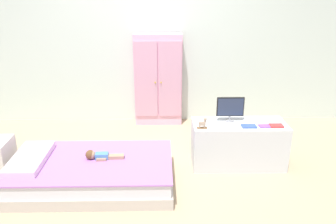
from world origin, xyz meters
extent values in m
cube|color=tan|center=(0.00, 0.00, -0.01)|extent=(10.00, 10.00, 0.02)
cube|color=silver|center=(0.00, 1.57, 1.35)|extent=(6.40, 0.05, 2.70)
cube|color=beige|center=(-0.52, -0.23, 0.06)|extent=(1.63, 0.94, 0.12)
cube|color=silver|center=(-0.52, -0.23, 0.19)|extent=(1.59, 0.90, 0.14)
cube|color=#B270C6|center=(-0.52, -0.23, 0.26)|extent=(1.62, 0.93, 0.02)
cube|color=silver|center=(-1.13, -0.23, 0.30)|extent=(0.32, 0.67, 0.06)
cube|color=#4C84C6|center=(-0.42, -0.18, 0.30)|extent=(0.13, 0.08, 0.06)
cube|color=tan|center=(-0.27, -0.16, 0.29)|extent=(0.16, 0.04, 0.04)
cube|color=tan|center=(-0.27, -0.20, 0.29)|extent=(0.16, 0.04, 0.04)
cube|color=tan|center=(-0.42, -0.13, 0.28)|extent=(0.10, 0.03, 0.03)
cube|color=tan|center=(-0.42, -0.24, 0.28)|extent=(0.10, 0.03, 0.03)
sphere|color=tan|center=(-0.52, -0.19, 0.32)|extent=(0.09, 0.09, 0.09)
sphere|color=brown|center=(-0.53, -0.19, 0.32)|extent=(0.10, 0.10, 0.10)
cube|color=#EFADCC|center=(0.15, 1.42, 0.65)|extent=(0.67, 0.21, 1.30)
cube|color=#D298B3|center=(-0.02, 1.31, 0.69)|extent=(0.32, 0.02, 1.07)
cube|color=#D298B3|center=(0.32, 1.31, 0.69)|extent=(0.32, 0.02, 1.07)
sphere|color=gold|center=(0.11, 1.29, 0.65)|extent=(0.02, 0.02, 0.02)
sphere|color=gold|center=(0.19, 1.29, 0.65)|extent=(0.02, 0.02, 0.02)
cube|color=silver|center=(1.05, 0.16, 0.25)|extent=(1.03, 0.43, 0.51)
cylinder|color=#99999E|center=(0.95, 0.23, 0.51)|extent=(0.10, 0.10, 0.01)
cylinder|color=#99999E|center=(0.95, 0.23, 0.54)|extent=(0.02, 0.02, 0.05)
cube|color=black|center=(0.95, 0.23, 0.67)|extent=(0.30, 0.02, 0.22)
cube|color=#28334C|center=(0.95, 0.22, 0.67)|extent=(0.28, 0.01, 0.20)
cube|color=#8E6642|center=(0.62, 0.04, 0.51)|extent=(0.11, 0.01, 0.01)
cube|color=#8E6642|center=(0.62, 0.01, 0.51)|extent=(0.11, 0.01, 0.01)
cube|color=tan|center=(0.62, 0.02, 0.56)|extent=(0.07, 0.03, 0.04)
cylinder|color=tan|center=(0.64, 0.03, 0.53)|extent=(0.01, 0.01, 0.02)
cylinder|color=tan|center=(0.64, 0.01, 0.53)|extent=(0.01, 0.01, 0.02)
cylinder|color=tan|center=(0.60, 0.03, 0.53)|extent=(0.01, 0.01, 0.02)
cylinder|color=tan|center=(0.60, 0.01, 0.53)|extent=(0.01, 0.01, 0.02)
cylinder|color=tan|center=(0.65, 0.02, 0.59)|extent=(0.02, 0.02, 0.02)
sphere|color=tan|center=(0.65, 0.02, 0.61)|extent=(0.04, 0.04, 0.04)
cube|color=blue|center=(1.13, 0.06, 0.51)|extent=(0.16, 0.10, 0.01)
cube|color=#8E51B2|center=(1.30, 0.06, 0.51)|extent=(0.12, 0.08, 0.01)
cube|color=#CC3838|center=(1.42, 0.06, 0.51)|extent=(0.14, 0.09, 0.02)
camera|label=1|loc=(0.19, -3.30, 1.95)|focal=36.63mm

